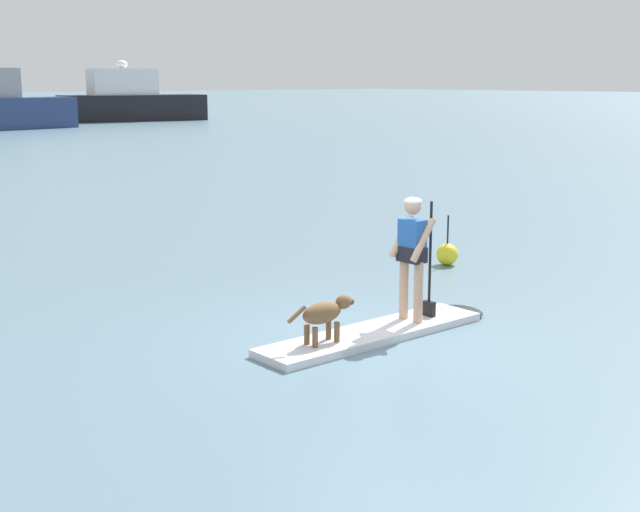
{
  "coord_description": "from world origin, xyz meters",
  "views": [
    {
      "loc": [
        -7.44,
        -7.38,
        3.2
      ],
      "look_at": [
        0.0,
        1.0,
        0.9
      ],
      "focal_mm": 48.44,
      "sensor_mm": 36.0,
      "label": 1
    }
  ],
  "objects_px": {
    "paddleboard": "(386,330)",
    "moored_boat_center": "(130,101)",
    "dog": "(325,313)",
    "marker_buoy": "(447,254)",
    "person_paddler": "(413,250)"
  },
  "relations": [
    {
      "from": "paddleboard",
      "to": "moored_boat_center",
      "type": "distance_m",
      "value": 59.49
    },
    {
      "from": "person_paddler",
      "to": "moored_boat_center",
      "type": "relative_size",
      "value": 0.14
    },
    {
      "from": "dog",
      "to": "paddleboard",
      "type": "bearing_deg",
      "value": -1.34
    },
    {
      "from": "dog",
      "to": "marker_buoy",
      "type": "xyz_separation_m",
      "value": [
        4.84,
        2.19,
        -0.26
      ]
    },
    {
      "from": "person_paddler",
      "to": "marker_buoy",
      "type": "xyz_separation_m",
      "value": [
        3.35,
        2.22,
        -0.85
      ]
    },
    {
      "from": "marker_buoy",
      "to": "dog",
      "type": "bearing_deg",
      "value": -155.68
    },
    {
      "from": "paddleboard",
      "to": "person_paddler",
      "type": "distance_m",
      "value": 1.1
    },
    {
      "from": "dog",
      "to": "moored_boat_center",
      "type": "height_order",
      "value": "moored_boat_center"
    },
    {
      "from": "moored_boat_center",
      "to": "marker_buoy",
      "type": "xyz_separation_m",
      "value": [
        -22.63,
        -51.05,
        -1.31
      ]
    },
    {
      "from": "paddleboard",
      "to": "moored_boat_center",
      "type": "relative_size",
      "value": 0.31
    },
    {
      "from": "paddleboard",
      "to": "dog",
      "type": "xyz_separation_m",
      "value": [
        -1.02,
        0.02,
        0.41
      ]
    },
    {
      "from": "person_paddler",
      "to": "dog",
      "type": "height_order",
      "value": "person_paddler"
    },
    {
      "from": "dog",
      "to": "moored_boat_center",
      "type": "bearing_deg",
      "value": 62.7
    },
    {
      "from": "person_paddler",
      "to": "moored_boat_center",
      "type": "height_order",
      "value": "moored_boat_center"
    },
    {
      "from": "dog",
      "to": "marker_buoy",
      "type": "relative_size",
      "value": 1.17
    }
  ]
}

